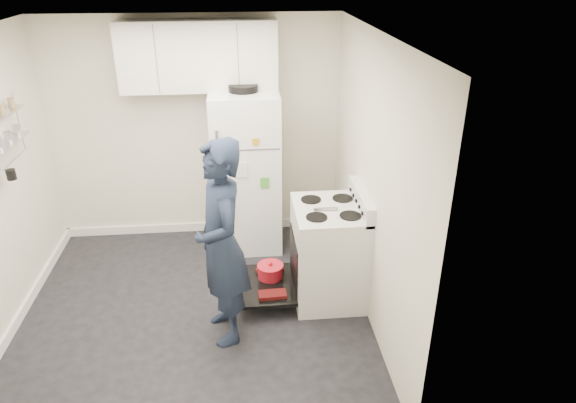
{
  "coord_description": "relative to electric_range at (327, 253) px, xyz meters",
  "views": [
    {
      "loc": [
        0.49,
        -3.97,
        3.03
      ],
      "look_at": [
        0.89,
        0.12,
        1.05
      ],
      "focal_mm": 32.0,
      "sensor_mm": 36.0,
      "label": 1
    }
  ],
  "objects": [
    {
      "name": "room",
      "position": [
        -1.29,
        -0.12,
        0.74
      ],
      "size": [
        3.21,
        3.21,
        2.51
      ],
      "color": "black",
      "rests_on": "ground"
    },
    {
      "name": "electric_range",
      "position": [
        0.0,
        0.0,
        0.0
      ],
      "size": [
        0.66,
        0.76,
        1.1
      ],
      "color": "silver",
      "rests_on": "ground"
    },
    {
      "name": "open_oven_door",
      "position": [
        -0.57,
        0.04,
        -0.29
      ],
      "size": [
        0.55,
        0.7,
        0.21
      ],
      "color": "black",
      "rests_on": "ground"
    },
    {
      "name": "refrigerator",
      "position": [
        -0.72,
        1.1,
        0.42
      ],
      "size": [
        0.72,
        0.74,
        1.84
      ],
      "color": "white",
      "rests_on": "ground"
    },
    {
      "name": "upper_cabinets",
      "position": [
        -1.16,
        1.28,
        1.63
      ],
      "size": [
        1.6,
        0.33,
        0.7
      ],
      "primitive_type": "cube",
      "color": "silver",
      "rests_on": "room"
    },
    {
      "name": "wall_shelf_rack",
      "position": [
        -2.78,
        0.34,
        1.21
      ],
      "size": [
        0.14,
        0.6,
        0.61
      ],
      "color": "#B2B2B7",
      "rests_on": "room"
    },
    {
      "name": "person",
      "position": [
        -0.96,
        -0.47,
        0.43
      ],
      "size": [
        0.58,
        0.74,
        1.8
      ],
      "primitive_type": "imported",
      "rotation": [
        0.0,
        0.0,
        -1.32
      ],
      "color": "#192339",
      "rests_on": "ground"
    }
  ]
}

